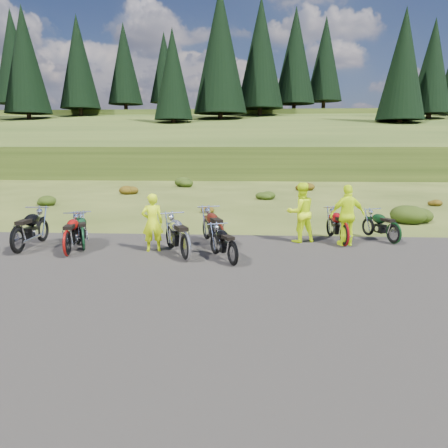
# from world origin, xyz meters

# --- Properties ---
(ground) EXTENTS (300.00, 300.00, 0.00)m
(ground) POSITION_xyz_m (0.00, 0.00, 0.00)
(ground) COLOR #303E14
(ground) RESTS_ON ground
(gravel_pad) EXTENTS (20.00, 12.00, 0.04)m
(gravel_pad) POSITION_xyz_m (0.00, -2.00, 0.00)
(gravel_pad) COLOR black
(gravel_pad) RESTS_ON ground
(hill_slope) EXTENTS (300.00, 45.97, 9.37)m
(hill_slope) POSITION_xyz_m (0.00, 50.00, 0.00)
(hill_slope) COLOR #293D14
(hill_slope) RESTS_ON ground
(hill_plateau) EXTENTS (300.00, 90.00, 9.17)m
(hill_plateau) POSITION_xyz_m (0.00, 110.00, 0.00)
(hill_plateau) COLOR #293D14
(hill_plateau) RESTS_ON ground
(conifer_15) EXTENTS (7.92, 7.92, 20.00)m
(conifer_15) POSITION_xyz_m (-45.00, 76.00, 20.16)
(conifer_15) COLOR black
(conifer_15) RESTS_ON ground
(conifer_17) EXTENTS (7.04, 7.04, 18.00)m
(conifer_17) POSITION_xyz_m (-33.00, 57.00, 15.97)
(conifer_17) COLOR black
(conifer_17) RESTS_ON ground
(conifer_18) EXTENTS (6.60, 6.60, 17.00)m
(conifer_18) POSITION_xyz_m (-27.00, 63.00, 16.66)
(conifer_18) COLOR black
(conifer_18) RESTS_ON ground
(conifer_19) EXTENTS (6.16, 6.16, 16.00)m
(conifer_19) POSITION_xyz_m (-21.00, 69.00, 17.36)
(conifer_19) COLOR black
(conifer_19) RESTS_ON ground
(conifer_20) EXTENTS (5.72, 5.72, 15.00)m
(conifer_20) POSITION_xyz_m (-15.00, 75.00, 17.65)
(conifer_20) COLOR black
(conifer_20) RESTS_ON ground
(conifer_21) EXTENTS (5.28, 5.28, 14.00)m
(conifer_21) POSITION_xyz_m (-9.00, 50.00, 12.56)
(conifer_21) COLOR black
(conifer_21) RESTS_ON ground
(conifer_22) EXTENTS (7.92, 7.92, 20.00)m
(conifer_22) POSITION_xyz_m (-3.00, 56.00, 16.77)
(conifer_22) COLOR black
(conifer_22) RESTS_ON ground
(conifer_23) EXTENTS (7.48, 7.48, 19.00)m
(conifer_23) POSITION_xyz_m (3.00, 62.00, 17.47)
(conifer_23) COLOR black
(conifer_23) RESTS_ON ground
(conifer_24) EXTENTS (7.04, 7.04, 18.00)m
(conifer_24) POSITION_xyz_m (9.00, 68.00, 18.16)
(conifer_24) COLOR black
(conifer_24) RESTS_ON ground
(conifer_25) EXTENTS (6.60, 6.60, 17.00)m
(conifer_25) POSITION_xyz_m (15.00, 74.00, 18.66)
(conifer_25) COLOR black
(conifer_25) RESTS_ON ground
(conifer_26) EXTENTS (6.16, 6.16, 16.00)m
(conifer_26) POSITION_xyz_m (21.00, 49.00, 13.37)
(conifer_26) COLOR black
(conifer_26) RESTS_ON ground
(conifer_27) EXTENTS (5.72, 5.72, 15.00)m
(conifer_27) POSITION_xyz_m (27.00, 55.00, 14.06)
(conifer_27) COLOR black
(conifer_27) RESTS_ON ground
(shrub_1) EXTENTS (1.03, 1.03, 0.61)m
(shrub_1) POSITION_xyz_m (-9.10, 11.30, 0.31)
(shrub_1) COLOR #21350D
(shrub_1) RESTS_ON ground
(shrub_2) EXTENTS (1.30, 1.30, 0.77)m
(shrub_2) POSITION_xyz_m (-6.20, 16.60, 0.38)
(shrub_2) COLOR #5A340B
(shrub_2) RESTS_ON ground
(shrub_3) EXTENTS (1.56, 1.56, 0.92)m
(shrub_3) POSITION_xyz_m (-3.30, 21.90, 0.46)
(shrub_3) COLOR #21350D
(shrub_3) RESTS_ON ground
(shrub_4) EXTENTS (0.77, 0.77, 0.45)m
(shrub_4) POSITION_xyz_m (-0.40, 9.20, 0.23)
(shrub_4) COLOR #5A340B
(shrub_4) RESTS_ON ground
(shrub_5) EXTENTS (1.03, 1.03, 0.61)m
(shrub_5) POSITION_xyz_m (2.50, 14.50, 0.31)
(shrub_5) COLOR #21350D
(shrub_5) RESTS_ON ground
(shrub_6) EXTENTS (1.30, 1.30, 0.77)m
(shrub_6) POSITION_xyz_m (5.40, 19.80, 0.38)
(shrub_6) COLOR #5A340B
(shrub_6) RESTS_ON ground
(shrub_7) EXTENTS (1.56, 1.56, 0.92)m
(shrub_7) POSITION_xyz_m (8.30, 7.10, 0.46)
(shrub_7) COLOR #21350D
(shrub_7) RESTS_ON ground
(shrub_8) EXTENTS (0.77, 0.77, 0.45)m
(shrub_8) POSITION_xyz_m (11.20, 12.40, 0.23)
(shrub_8) COLOR #5A340B
(shrub_8) RESTS_ON ground
(motorcycle_0) EXTENTS (0.80, 2.33, 1.21)m
(motorcycle_0) POSITION_xyz_m (-4.96, 0.95, 0.00)
(motorcycle_0) COLOR black
(motorcycle_0) RESTS_ON ground
(motorcycle_1) EXTENTS (1.05, 2.18, 1.10)m
(motorcycle_1) POSITION_xyz_m (-3.43, 0.75, 0.00)
(motorcycle_1) COLOR maroon
(motorcycle_1) RESTS_ON ground
(motorcycle_2) EXTENTS (1.39, 2.08, 1.04)m
(motorcycle_2) POSITION_xyz_m (-3.24, 1.44, 0.00)
(motorcycle_2) COLOR #0E341A
(motorcycle_2) RESTS_ON ground
(motorcycle_3) EXTENTS (1.66, 2.35, 1.18)m
(motorcycle_3) POSITION_xyz_m (-0.03, 0.46, 0.00)
(motorcycle_3) COLOR #AAA9AE
(motorcycle_3) RESTS_ON ground
(motorcycle_4) EXTENTS (1.52, 2.39, 1.19)m
(motorcycle_4) POSITION_xyz_m (0.81, 1.72, 0.00)
(motorcycle_4) COLOR #42130B
(motorcycle_4) RESTS_ON ground
(motorcycle_5) EXTENTS (1.38, 1.93, 0.97)m
(motorcycle_5) POSITION_xyz_m (1.25, 0.08, 0.00)
(motorcycle_5) COLOR black
(motorcycle_5) RESTS_ON ground
(motorcycle_6) EXTENTS (0.98, 2.17, 1.10)m
(motorcycle_6) POSITION_xyz_m (4.61, 2.49, 0.00)
(motorcycle_6) COLOR maroon
(motorcycle_6) RESTS_ON ground
(motorcycle_7) EXTENTS (1.33, 2.03, 1.01)m
(motorcycle_7) POSITION_xyz_m (6.23, 2.92, 0.00)
(motorcycle_7) COLOR black
(motorcycle_7) RESTS_ON ground
(person_middle) EXTENTS (0.72, 0.58, 1.71)m
(person_middle) POSITION_xyz_m (-1.16, 1.51, 0.86)
(person_middle) COLOR #BFE00B
(person_middle) RESTS_ON ground
(person_right_a) EXTENTS (1.12, 0.99, 1.92)m
(person_right_a) POSITION_xyz_m (3.30, 3.05, 0.96)
(person_right_a) COLOR #BFE00B
(person_right_a) RESTS_ON ground
(person_right_b) EXTENTS (1.19, 0.69, 1.90)m
(person_right_b) POSITION_xyz_m (4.69, 2.63, 0.95)
(person_right_b) COLOR #BFE00B
(person_right_b) RESTS_ON ground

